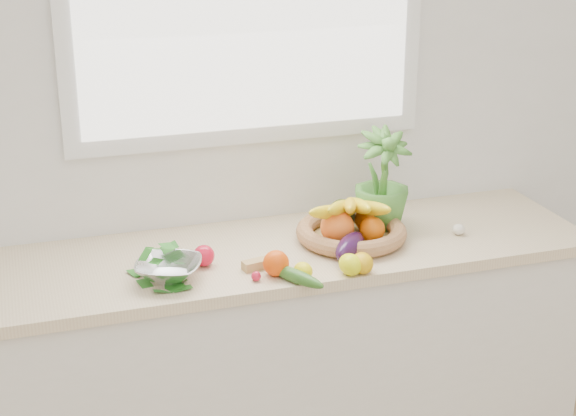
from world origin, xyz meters
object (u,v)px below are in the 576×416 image
object	(u,v)px
eggplant	(350,247)
apple	(204,256)
colander_with_spinach	(168,264)
fruit_basket	(351,226)
cucumber	(295,276)
potted_herb	(382,179)

from	to	relation	value
eggplant	apple	bearing A→B (deg)	169.92
apple	colander_with_spinach	world-z (taller)	colander_with_spinach
fruit_basket	colander_with_spinach	bearing A→B (deg)	-169.23
eggplant	cucumber	bearing A→B (deg)	-151.82
apple	potted_herb	world-z (taller)	potted_herb
potted_herb	colander_with_spinach	xyz separation A→B (m)	(-0.81, -0.20, -0.13)
colander_with_spinach	cucumber	bearing A→B (deg)	-19.92
apple	potted_herb	distance (m)	0.71
potted_herb	colander_with_spinach	size ratio (longest dim) A/B	1.33
apple	cucumber	xyz separation A→B (m)	(0.24, -0.21, -0.01)
eggplant	potted_herb	size ratio (longest dim) A/B	0.55
cucumber	colander_with_spinach	distance (m)	0.40
eggplant	colander_with_spinach	xyz separation A→B (m)	(-0.61, 0.01, 0.02)
potted_herb	cucumber	bearing A→B (deg)	-142.36
apple	potted_herb	size ratio (longest dim) A/B	0.20
cucumber	fruit_basket	bearing A→B (deg)	41.92
potted_herb	colander_with_spinach	distance (m)	0.85
eggplant	colander_with_spinach	bearing A→B (deg)	179.14
cucumber	fruit_basket	xyz separation A→B (m)	(0.29, 0.26, 0.03)
apple	fruit_basket	world-z (taller)	fruit_basket
eggplant	cucumber	size ratio (longest dim) A/B	0.83
fruit_basket	eggplant	bearing A→B (deg)	-112.45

